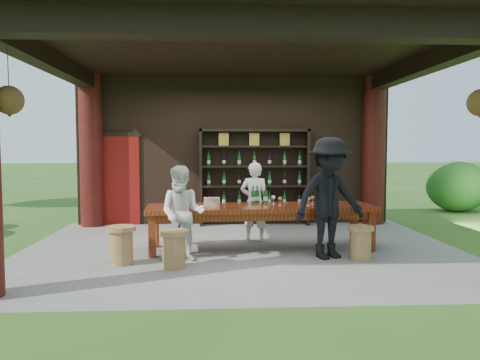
{
  "coord_description": "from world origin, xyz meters",
  "views": [
    {
      "loc": [
        -0.45,
        -7.86,
        1.73
      ],
      "look_at": [
        0.0,
        0.4,
        1.15
      ],
      "focal_mm": 35.0,
      "sensor_mm": 36.0,
      "label": 1
    }
  ],
  "objects": [
    {
      "name": "ground",
      "position": [
        0.0,
        0.0,
        0.0
      ],
      "size": [
        90.0,
        90.0,
        0.0
      ],
      "primitive_type": "plane",
      "color": "#2D5119",
      "rests_on": "ground"
    },
    {
      "name": "pavilion",
      "position": [
        -0.01,
        0.43,
        2.13
      ],
      "size": [
        7.5,
        6.0,
        3.6
      ],
      "color": "slate",
      "rests_on": "ground"
    },
    {
      "name": "wine_shelf",
      "position": [
        0.43,
        2.45,
        1.07
      ],
      "size": [
        2.42,
        0.37,
        2.13
      ],
      "color": "black",
      "rests_on": "ground"
    },
    {
      "name": "tasting_table",
      "position": [
        0.33,
        -0.05,
        0.64
      ],
      "size": [
        3.86,
        1.21,
        0.75
      ],
      "rotation": [
        0.0,
        0.0,
        0.06
      ],
      "color": "#5A1D0C",
      "rests_on": "ground"
    },
    {
      "name": "stool_near_left",
      "position": [
        -1.04,
        -1.21,
        0.29
      ],
      "size": [
        0.41,
        0.41,
        0.55
      ],
      "rotation": [
        0.0,
        0.0,
        0.15
      ],
      "color": "brown",
      "rests_on": "ground"
    },
    {
      "name": "stool_near_right",
      "position": [
        1.79,
        -0.88,
        0.28
      ],
      "size": [
        0.4,
        0.4,
        0.52
      ],
      "rotation": [
        0.0,
        0.0,
        0.34
      ],
      "color": "brown",
      "rests_on": "ground"
    },
    {
      "name": "stool_far_left",
      "position": [
        -1.83,
        -0.96,
        0.3
      ],
      "size": [
        0.43,
        0.43,
        0.57
      ],
      "rotation": [
        0.0,
        0.0,
        0.09
      ],
      "color": "brown",
      "rests_on": "ground"
    },
    {
      "name": "host",
      "position": [
        0.28,
        0.65,
        0.73
      ],
      "size": [
        0.6,
        0.47,
        1.46
      ],
      "primitive_type": "imported",
      "rotation": [
        0.0,
        0.0,
        2.9
      ],
      "color": "white",
      "rests_on": "ground"
    },
    {
      "name": "guest_woman",
      "position": [
        -0.94,
        -0.76,
        0.73
      ],
      "size": [
        0.78,
        0.65,
        1.45
      ],
      "primitive_type": "imported",
      "rotation": [
        0.0,
        0.0,
        -0.16
      ],
      "color": "silver",
      "rests_on": "ground"
    },
    {
      "name": "guest_man",
      "position": [
        1.33,
        -0.73,
        0.94
      ],
      "size": [
        1.39,
        1.09,
        1.88
      ],
      "primitive_type": "imported",
      "rotation": [
        0.0,
        0.0,
        0.37
      ],
      "color": "black",
      "rests_on": "ground"
    },
    {
      "name": "table_bottles",
      "position": [
        0.32,
        0.27,
        0.9
      ],
      "size": [
        0.3,
        0.16,
        0.31
      ],
      "color": "#194C1E",
      "rests_on": "tasting_table"
    },
    {
      "name": "table_glasses",
      "position": [
        1.0,
        -0.02,
        0.82
      ],
      "size": [
        0.96,
        0.32,
        0.15
      ],
      "color": "silver",
      "rests_on": "tasting_table"
    },
    {
      "name": "napkin_basket",
      "position": [
        -0.5,
        -0.08,
        0.82
      ],
      "size": [
        0.27,
        0.2,
        0.14
      ],
      "primitive_type": "cube",
      "rotation": [
        0.0,
        0.0,
        0.06
      ],
      "color": "#BF6672",
      "rests_on": "tasting_table"
    },
    {
      "name": "shrubs",
      "position": [
        1.89,
        1.11,
        0.55
      ],
      "size": [
        15.5,
        8.78,
        1.36
      ],
      "color": "#194C14",
      "rests_on": "ground"
    },
    {
      "name": "trees",
      "position": [
        2.97,
        2.19,
        3.37
      ],
      "size": [
        20.77,
        10.98,
        4.8
      ],
      "color": "#3F2819",
      "rests_on": "ground"
    }
  ]
}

